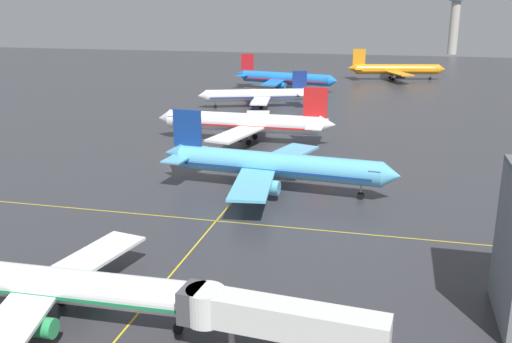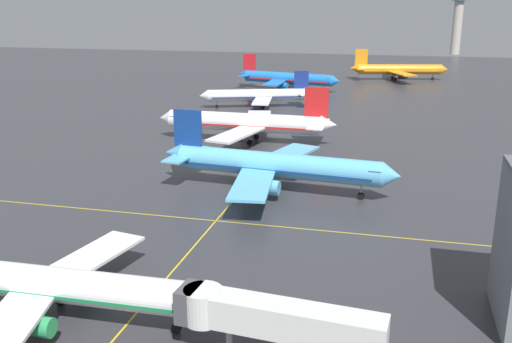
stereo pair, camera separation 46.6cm
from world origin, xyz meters
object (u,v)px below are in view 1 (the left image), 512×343
(airliner_second_row, at_px, (274,165))
(airliner_far_right_stand, at_px, (285,78))
(airliner_distant_taxiway, at_px, (396,69))
(control_tower, at_px, (455,18))
(airliner_far_left_stand, at_px, (256,95))
(jet_bridge, at_px, (266,316))
(airliner_third_row, at_px, (245,123))
(airliner_front_gate, at_px, (58,286))

(airliner_second_row, distance_m, airliner_far_right_stand, 108.66)
(airliner_distant_taxiway, relative_size, control_tower, 1.08)
(airliner_far_left_stand, height_order, control_tower, control_tower)
(airliner_far_left_stand, xyz_separation_m, control_tower, (68.24, 193.42, 16.68))
(airliner_far_right_stand, height_order, airliner_distant_taxiway, airliner_distant_taxiway)
(jet_bridge, xyz_separation_m, control_tower, (39.33, 309.71, 16.08))
(airliner_third_row, distance_m, airliner_far_right_stand, 76.51)
(airliner_front_gate, xyz_separation_m, airliner_far_left_stand, (-8.80, 114.56, -0.00))
(airliner_front_gate, bearing_deg, jet_bridge, -4.92)
(airliner_second_row, distance_m, jet_bridge, 45.14)
(airliner_front_gate, xyz_separation_m, airliner_third_row, (-1.25, 73.33, 0.70))
(airliner_front_gate, height_order, airliner_second_row, airliner_second_row)
(airliner_third_row, bearing_deg, airliner_far_right_stand, 94.54)
(jet_bridge, bearing_deg, airliner_distant_taxiway, 87.25)
(airliner_distant_taxiway, distance_m, control_tower, 127.47)
(airliner_third_row, height_order, jet_bridge, airliner_third_row)
(airliner_front_gate, relative_size, airliner_third_row, 0.83)
(airliner_second_row, distance_m, airliner_distant_taxiway, 143.76)
(airliner_second_row, bearing_deg, control_tower, 79.75)
(control_tower, bearing_deg, airliner_third_row, -104.50)
(airliner_third_row, bearing_deg, airliner_far_left_stand, 100.38)
(airliner_far_right_stand, bearing_deg, control_tower, 67.15)
(control_tower, bearing_deg, airliner_distant_taxiway, -103.88)
(airliner_distant_taxiway, bearing_deg, airliner_third_row, -105.17)
(airliner_front_gate, xyz_separation_m, airliner_second_row, (11.46, 42.57, 0.66))
(airliner_far_left_stand, bearing_deg, airliner_distant_taxiway, 61.80)
(airliner_far_right_stand, relative_size, jet_bridge, 2.09)
(airliner_second_row, height_order, airliner_distant_taxiway, airliner_second_row)
(airliner_second_row, relative_size, jet_bridge, 2.20)
(airliner_third_row, bearing_deg, airliner_second_row, -67.56)
(airliner_front_gate, distance_m, jet_bridge, 20.20)
(jet_bridge, bearing_deg, airliner_far_right_stand, 100.27)
(airliner_third_row, bearing_deg, airliner_distant_taxiway, 74.83)
(airliner_third_row, height_order, airliner_distant_taxiway, airliner_third_row)
(jet_bridge, bearing_deg, control_tower, 82.76)
(airliner_far_right_stand, bearing_deg, airliner_second_row, -80.05)
(control_tower, bearing_deg, jet_bridge, -97.24)
(jet_bridge, bearing_deg, airliner_front_gate, 175.08)
(airliner_third_row, relative_size, jet_bridge, 2.21)
(airliner_front_gate, bearing_deg, control_tower, 79.08)
(airliner_second_row, height_order, airliner_third_row, airliner_third_row)
(airliner_front_gate, relative_size, airliner_distant_taxiway, 0.87)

